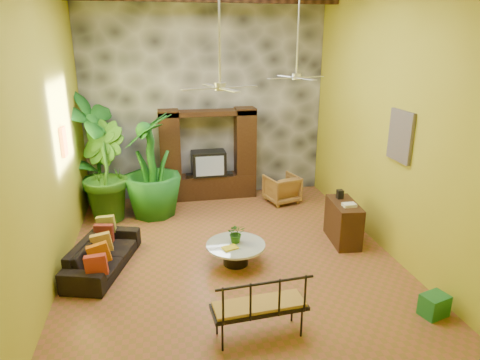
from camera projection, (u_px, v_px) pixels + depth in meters
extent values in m
plane|color=brown|center=(230.00, 253.00, 8.24)|extent=(7.00, 7.00, 0.00)
cube|color=gold|center=(205.00, 99.00, 10.72)|extent=(6.00, 0.02, 5.00)
cube|color=gold|center=(46.00, 131.00, 6.91)|extent=(0.02, 7.00, 5.00)
cube|color=gold|center=(386.00, 119.00, 8.00)|extent=(0.02, 7.00, 5.00)
cube|color=#313338|center=(206.00, 99.00, 10.66)|extent=(5.98, 0.10, 4.98)
cube|color=black|center=(209.00, 186.00, 11.07)|extent=(2.40, 0.50, 0.60)
cube|color=black|center=(170.00, 150.00, 10.58)|extent=(0.50, 0.48, 2.00)
cube|color=black|center=(245.00, 147.00, 10.93)|extent=(0.50, 0.48, 2.00)
cube|color=black|center=(207.00, 113.00, 10.47)|extent=(2.40, 0.48, 0.12)
cube|color=black|center=(209.00, 163.00, 10.86)|extent=(0.85, 0.52, 0.62)
cube|color=#8C99A8|center=(210.00, 166.00, 10.61)|extent=(0.70, 0.02, 0.50)
cylinder|color=silver|center=(219.00, 27.00, 6.54)|extent=(0.04, 0.04, 1.80)
cylinder|color=silver|center=(220.00, 86.00, 6.83)|extent=(0.18, 0.18, 0.12)
cube|color=silver|center=(240.00, 87.00, 6.98)|extent=(0.58, 0.26, 0.01)
cube|color=silver|center=(212.00, 86.00, 7.14)|extent=(0.26, 0.58, 0.01)
cube|color=silver|center=(199.00, 89.00, 6.68)|extent=(0.58, 0.26, 0.01)
cube|color=silver|center=(230.00, 90.00, 6.53)|extent=(0.26, 0.58, 0.01)
cylinder|color=silver|center=(298.00, 29.00, 8.36)|extent=(0.04, 0.04, 1.80)
cylinder|color=silver|center=(296.00, 76.00, 8.65)|extent=(0.18, 0.18, 0.12)
cube|color=silver|center=(311.00, 77.00, 8.80)|extent=(0.58, 0.26, 0.01)
cube|color=silver|center=(287.00, 76.00, 8.96)|extent=(0.26, 0.58, 0.01)
cube|color=silver|center=(281.00, 78.00, 8.50)|extent=(0.58, 0.26, 0.01)
cube|color=silver|center=(306.00, 79.00, 8.35)|extent=(0.26, 0.58, 0.01)
cube|color=gold|center=(64.00, 142.00, 7.97)|extent=(0.06, 0.32, 0.55)
cube|color=#285792|center=(401.00, 136.00, 7.50)|extent=(0.06, 0.70, 0.90)
imported|color=black|center=(103.00, 254.00, 7.61)|extent=(1.28, 2.05, 0.56)
imported|color=brown|center=(282.00, 189.00, 10.73)|extent=(0.91, 0.93, 0.70)
imported|color=#1B6921|center=(96.00, 153.00, 9.83)|extent=(1.67, 1.80, 2.84)
imported|color=#275F19|center=(103.00, 172.00, 9.50)|extent=(1.43, 1.53, 2.21)
imported|color=#1A641E|center=(152.00, 166.00, 9.67)|extent=(1.58, 1.58, 2.38)
cylinder|color=black|center=(236.00, 255.00, 7.79)|extent=(0.45, 0.45, 0.36)
cylinder|color=silver|center=(236.00, 245.00, 7.72)|extent=(1.07, 1.07, 0.04)
imported|color=#235717|center=(236.00, 233.00, 7.74)|extent=(0.34, 0.30, 0.36)
cube|color=yellow|center=(230.00, 248.00, 7.55)|extent=(0.31, 0.26, 0.03)
cube|color=black|center=(259.00, 307.00, 5.81)|extent=(1.34, 0.53, 0.05)
cube|color=#B58535|center=(259.00, 305.00, 5.80)|extent=(1.27, 0.48, 0.06)
cube|color=black|center=(264.00, 300.00, 5.51)|extent=(1.31, 0.13, 0.54)
cube|color=#3A1A12|center=(343.00, 222.00, 8.60)|extent=(0.57, 1.08, 0.84)
cube|color=#1B662B|center=(434.00, 305.00, 6.34)|extent=(0.45, 0.38, 0.34)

